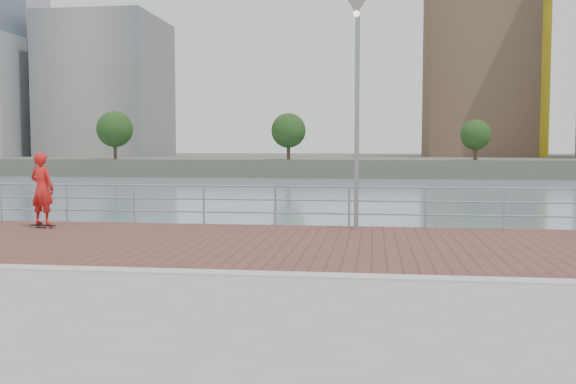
# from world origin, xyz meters

# --- Properties ---
(brick_lane) EXTENTS (40.00, 6.80, 0.02)m
(brick_lane) POSITION_xyz_m (0.00, 3.60, 0.01)
(brick_lane) COLOR brown
(brick_lane) RESTS_ON seawall
(curb) EXTENTS (40.00, 0.40, 0.06)m
(curb) POSITION_xyz_m (0.00, 0.00, 0.03)
(curb) COLOR #B7B5AD
(curb) RESTS_ON seawall
(far_shore) EXTENTS (320.00, 95.00, 2.50)m
(far_shore) POSITION_xyz_m (0.00, 122.50, -0.75)
(far_shore) COLOR #4C5142
(far_shore) RESTS_ON ground
(guardrail) EXTENTS (39.06, 0.06, 1.13)m
(guardrail) POSITION_xyz_m (0.00, 7.00, 0.69)
(guardrail) COLOR #8C9EA8
(guardrail) RESTS_ON brick_lane
(street_lamp) EXTENTS (0.45, 1.30, 6.11)m
(street_lamp) POSITION_xyz_m (1.23, 6.05, 4.34)
(street_lamp) COLOR gray
(street_lamp) RESTS_ON brick_lane
(skateboard) EXTENTS (0.73, 0.34, 0.08)m
(skateboard) POSITION_xyz_m (-7.15, 5.55, 0.08)
(skateboard) COLOR black
(skateboard) RESTS_ON brick_lane
(skateboarder) EXTENTS (0.80, 0.62, 1.95)m
(skateboarder) POSITION_xyz_m (-7.15, 5.55, 1.08)
(skateboarder) COLOR red
(skateboarder) RESTS_ON skateboard
(skyline) EXTENTS (233.00, 41.00, 67.06)m
(skyline) POSITION_xyz_m (30.72, 104.53, 23.16)
(skyline) COLOR #ADA38E
(skyline) RESTS_ON far_shore
(shoreline_trees) EXTENTS (109.48, 5.12, 6.83)m
(shoreline_trees) POSITION_xyz_m (-18.41, 77.00, 4.41)
(shoreline_trees) COLOR #473323
(shoreline_trees) RESTS_ON far_shore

